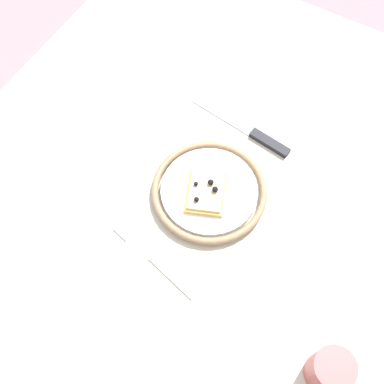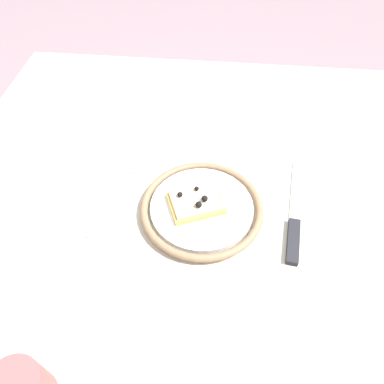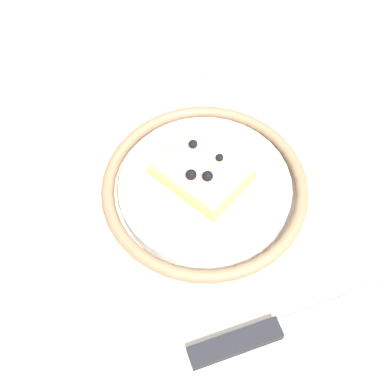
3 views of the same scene
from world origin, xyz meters
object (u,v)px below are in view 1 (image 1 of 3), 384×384
Objects in this scene: knife at (256,135)px; fork at (153,259)px; plate at (209,191)px; cup at (330,370)px; pizza_slice_near at (206,192)px; dining_table at (194,192)px.

fork is (-0.34, 0.04, -0.00)m from knife.
plate is 0.94× the size of knife.
cup is at bearing -120.97° from plate.
fork is at bearing 172.36° from pizza_slice_near.
knife is 3.10× the size of cup.
knife is 0.48m from cup.
dining_table is 4.61× the size of knife.
dining_table is 9.64× the size of pizza_slice_near.
dining_table is at bearing 7.69° from fork.
knife is at bearing -26.28° from dining_table.
pizza_slice_near is at bearing -7.64° from fork.
pizza_slice_near is at bearing 173.41° from knife.
plate is at bearing -7.55° from fork.
pizza_slice_near is (-0.01, 0.00, 0.01)m from plate.
dining_table is at bearing 60.49° from plate.
pizza_slice_near reaches higher than knife.
pizza_slice_near is 0.38m from cup.
cup is (-0.22, -0.38, 0.13)m from dining_table.
plate reaches higher than fork.
cup reaches higher than plate.
dining_table is at bearing 59.22° from cup.
dining_table is 5.56× the size of fork.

